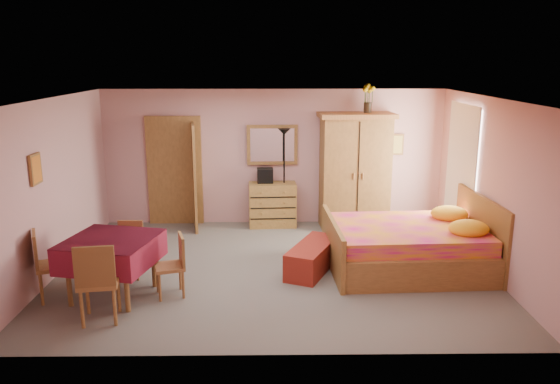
{
  "coord_description": "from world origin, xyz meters",
  "views": [
    {
      "loc": [
        -0.01,
        -7.87,
        3.15
      ],
      "look_at": [
        0.1,
        0.3,
        1.15
      ],
      "focal_mm": 35.0,
      "sensor_mm": 36.0,
      "label": 1
    }
  ],
  "objects_px": {
    "sunflower_vase": "(368,98)",
    "chair_west": "(53,265)",
    "bed": "(408,234)",
    "bench": "(313,257)",
    "wardrobe": "(355,171)",
    "stereo": "(265,175)",
    "chair_north": "(129,250)",
    "dining_table": "(113,267)",
    "chair_south": "(99,281)",
    "chair_east": "(169,266)",
    "chest_of_drawers": "(272,205)",
    "wall_mirror": "(272,145)",
    "floor_lamp": "(284,178)"
  },
  "relations": [
    {
      "from": "wall_mirror",
      "to": "floor_lamp",
      "type": "bearing_deg",
      "value": -37.55
    },
    {
      "from": "bed",
      "to": "chair_west",
      "type": "distance_m",
      "value": 5.1
    },
    {
      "from": "stereo",
      "to": "wardrobe",
      "type": "bearing_deg",
      "value": -4.15
    },
    {
      "from": "bench",
      "to": "dining_table",
      "type": "height_order",
      "value": "dining_table"
    },
    {
      "from": "chair_south",
      "to": "chair_east",
      "type": "distance_m",
      "value": 1.02
    },
    {
      "from": "dining_table",
      "to": "chair_west",
      "type": "distance_m",
      "value": 0.78
    },
    {
      "from": "bed",
      "to": "bench",
      "type": "distance_m",
      "value": 1.5
    },
    {
      "from": "dining_table",
      "to": "chair_north",
      "type": "relative_size",
      "value": 1.37
    },
    {
      "from": "wall_mirror",
      "to": "chair_west",
      "type": "relative_size",
      "value": 1.02
    },
    {
      "from": "wall_mirror",
      "to": "chair_south",
      "type": "distance_m",
      "value": 4.72
    },
    {
      "from": "chair_west",
      "to": "chest_of_drawers",
      "type": "bearing_deg",
      "value": 114.11
    },
    {
      "from": "sunflower_vase",
      "to": "stereo",
      "type": "bearing_deg",
      "value": 177.94
    },
    {
      "from": "chair_north",
      "to": "chair_west",
      "type": "xyz_separation_m",
      "value": [
        -0.82,
        -0.73,
        0.07
      ]
    },
    {
      "from": "dining_table",
      "to": "chair_east",
      "type": "relative_size",
      "value": 1.32
    },
    {
      "from": "chair_north",
      "to": "sunflower_vase",
      "type": "bearing_deg",
      "value": -146.84
    },
    {
      "from": "sunflower_vase",
      "to": "chair_north",
      "type": "relative_size",
      "value": 0.64
    },
    {
      "from": "bed",
      "to": "chair_west",
      "type": "bearing_deg",
      "value": -171.31
    },
    {
      "from": "chair_west",
      "to": "chair_south",
      "type": "bearing_deg",
      "value": 27.68
    },
    {
      "from": "chest_of_drawers",
      "to": "chair_north",
      "type": "distance_m",
      "value": 3.28
    },
    {
      "from": "wardrobe",
      "to": "sunflower_vase",
      "type": "height_order",
      "value": "sunflower_vase"
    },
    {
      "from": "stereo",
      "to": "bench",
      "type": "bearing_deg",
      "value": -72.33
    },
    {
      "from": "sunflower_vase",
      "to": "chair_west",
      "type": "distance_m",
      "value": 6.02
    },
    {
      "from": "bed",
      "to": "chair_north",
      "type": "distance_m",
      "value": 4.19
    },
    {
      "from": "chair_north",
      "to": "stereo",
      "type": "bearing_deg",
      "value": -127.19
    },
    {
      "from": "chest_of_drawers",
      "to": "chair_east",
      "type": "relative_size",
      "value": 1.06
    },
    {
      "from": "bench",
      "to": "chair_north",
      "type": "distance_m",
      "value": 2.74
    },
    {
      "from": "stereo",
      "to": "chair_east",
      "type": "relative_size",
      "value": 0.35
    },
    {
      "from": "sunflower_vase",
      "to": "chair_north",
      "type": "xyz_separation_m",
      "value": [
        -3.87,
        -2.49,
        -2.03
      ]
    },
    {
      "from": "bench",
      "to": "wardrobe",
      "type": "bearing_deg",
      "value": 67.06
    },
    {
      "from": "wall_mirror",
      "to": "floor_lamp",
      "type": "relative_size",
      "value": 0.52
    },
    {
      "from": "stereo",
      "to": "bench",
      "type": "height_order",
      "value": "stereo"
    },
    {
      "from": "wardrobe",
      "to": "dining_table",
      "type": "bearing_deg",
      "value": -143.6
    },
    {
      "from": "chest_of_drawers",
      "to": "sunflower_vase",
      "type": "xyz_separation_m",
      "value": [
        1.76,
        -0.01,
        2.02
      ]
    },
    {
      "from": "bed",
      "to": "bench",
      "type": "xyz_separation_m",
      "value": [
        -1.45,
        -0.08,
        -0.35
      ]
    },
    {
      "from": "wall_mirror",
      "to": "stereo",
      "type": "height_order",
      "value": "wall_mirror"
    },
    {
      "from": "wardrobe",
      "to": "bench",
      "type": "relative_size",
      "value": 1.74
    },
    {
      "from": "wardrobe",
      "to": "dining_table",
      "type": "height_order",
      "value": "wardrobe"
    },
    {
      "from": "floor_lamp",
      "to": "chair_east",
      "type": "bearing_deg",
      "value": -116.67
    },
    {
      "from": "bed",
      "to": "chair_north",
      "type": "bearing_deg",
      "value": -178.85
    },
    {
      "from": "stereo",
      "to": "chair_east",
      "type": "xyz_separation_m",
      "value": [
        -1.25,
        -3.23,
        -0.56
      ]
    },
    {
      "from": "sunflower_vase",
      "to": "chair_north",
      "type": "distance_m",
      "value": 5.04
    },
    {
      "from": "bench",
      "to": "chair_west",
      "type": "distance_m",
      "value": 3.67
    },
    {
      "from": "sunflower_vase",
      "to": "chair_north",
      "type": "bearing_deg",
      "value": -147.22
    },
    {
      "from": "chest_of_drawers",
      "to": "wardrobe",
      "type": "bearing_deg",
      "value": -5.88
    },
    {
      "from": "stereo",
      "to": "dining_table",
      "type": "height_order",
      "value": "stereo"
    },
    {
      "from": "chest_of_drawers",
      "to": "dining_table",
      "type": "bearing_deg",
      "value": -127.61
    },
    {
      "from": "bench",
      "to": "chair_north",
      "type": "bearing_deg",
      "value": -175.62
    },
    {
      "from": "stereo",
      "to": "wardrobe",
      "type": "relative_size",
      "value": 0.14
    },
    {
      "from": "floor_lamp",
      "to": "bench",
      "type": "xyz_separation_m",
      "value": [
        0.39,
        -2.35,
        -0.73
      ]
    },
    {
      "from": "stereo",
      "to": "chair_west",
      "type": "bearing_deg",
      "value": -130.31
    }
  ]
}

